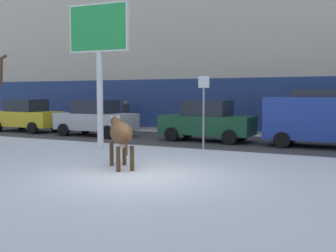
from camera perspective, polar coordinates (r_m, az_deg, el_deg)
name	(u,v)px	position (r m, az deg, el deg)	size (l,w,h in m)	color
ground_plane	(140,176)	(10.59, -4.04, -7.11)	(120.00, 120.00, 0.00)	white
road_strip	(233,142)	(18.20, 9.23, -2.24)	(60.00, 5.60, 0.01)	#423F3F
building_facade	(268,19)	(24.91, 14.00, 14.46)	(44.00, 6.10, 13.00)	#BCB29E
cow_brown	(121,134)	(11.68, -6.72, -1.11)	(1.63, 1.64, 1.54)	brown
billboard	(99,37)	(15.88, -9.77, 12.36)	(2.53, 0.39, 5.56)	silver
car_yellow_sedan	(27,116)	(24.28, -19.44, 1.38)	(4.24, 2.05, 1.84)	gold
car_silver_sedan	(96,118)	(20.90, -10.23, 1.10)	(4.24, 2.05, 1.84)	#B7BABF
car_darkgreen_sedan	(207,121)	(18.36, 5.56, 0.68)	(4.24, 2.05, 1.84)	#194C2D
car_blue_van	(326,117)	(17.18, 21.53, 1.24)	(4.64, 2.20, 2.32)	#233D9E
pedestrian_by_cars	(126,115)	(23.85, -5.99, 1.50)	(0.36, 0.24, 1.73)	#282833
street_sign	(204,106)	(15.53, 5.08, 2.80)	(0.44, 0.08, 2.82)	gray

